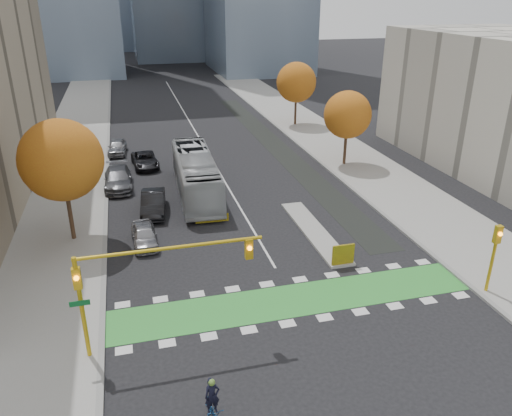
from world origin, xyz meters
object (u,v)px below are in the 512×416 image
tree_east_near (348,115)px  parked_car_b (153,203)px  hazard_board (343,255)px  bus (196,174)px  traffic_signal_east (495,249)px  traffic_signal_west (139,274)px  parked_car_d (145,160)px  cyclist (213,408)px  parked_car_c (118,179)px  parked_car_a (144,235)px  tree_west (61,160)px  tree_east_far (296,82)px  parked_car_e (117,147)px

tree_east_near → parked_car_b: 20.12m
hazard_board → bus: 15.51m
tree_east_near → bus: size_ratio=0.57×
parked_car_b → traffic_signal_east: bearing=-36.8°
traffic_signal_east → bus: size_ratio=0.33×
traffic_signal_west → parked_car_d: bearing=86.9°
parked_car_b → parked_car_d: bearing=96.0°
tree_east_near → traffic_signal_west: size_ratio=0.83×
hazard_board → traffic_signal_west: traffic_signal_west is taller
bus → cyclist: bearing=-94.9°
traffic_signal_east → parked_car_c: traffic_signal_east is taller
parked_car_a → hazard_board: bearing=-29.8°
parked_car_a → traffic_signal_east: bearing=-33.0°
traffic_signal_east → hazard_board: bearing=144.1°
hazard_board → tree_east_near: bearing=65.8°
tree_west → parked_car_c: (3.00, 9.29, -4.81)m
tree_west → bus: 11.70m
parked_car_c → tree_east_far: bearing=38.0°
tree_east_near → parked_car_c: bearing=-178.1°
bus → parked_car_d: 9.04m
traffic_signal_west → parked_car_c: bearing=92.8°
hazard_board → cyclist: bearing=-134.9°
hazard_board → parked_car_a: bearing=152.3°
parked_car_a → parked_car_e: bearing=92.1°
bus → parked_car_e: 14.60m
parked_car_d → parked_car_e: parked_car_e is taller
bus → parked_car_d: bearing=116.4°
traffic_signal_west → traffic_signal_east: size_ratio=2.08×
tree_east_near → cyclist: size_ratio=3.42×
tree_west → parked_car_e: 20.12m
hazard_board → parked_car_b: bearing=133.7°
cyclist → traffic_signal_west: bearing=108.9°
tree_east_far → traffic_signal_east: tree_east_far is taller
hazard_board → traffic_signal_west: bearing=-158.5°
traffic_signal_west → cyclist: traffic_signal_west is taller
parked_car_e → hazard_board: bearing=-58.6°
tree_east_far → traffic_signal_west: bearing=-117.9°
hazard_board → tree_east_far: size_ratio=0.18×
tree_east_far → hazard_board: bearing=-104.1°
tree_west → cyclist: 19.29m
parked_car_b → parked_car_d: parked_car_b is taller
tree_east_far → traffic_signal_west: 43.61m
parked_car_c → parked_car_e: 10.00m
hazard_board → traffic_signal_west: size_ratio=0.16×
parked_car_a → bus: bearing=57.5°
tree_east_far → parked_car_a: 34.51m
parked_car_a → parked_car_c: bearing=95.9°
tree_east_far → cyclist: (-18.21, -43.56, -4.55)m
tree_east_near → parked_car_a: size_ratio=1.80×
traffic_signal_west → traffic_signal_east: 18.48m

